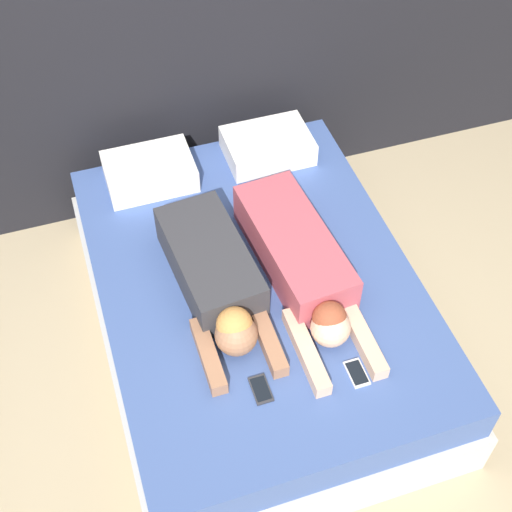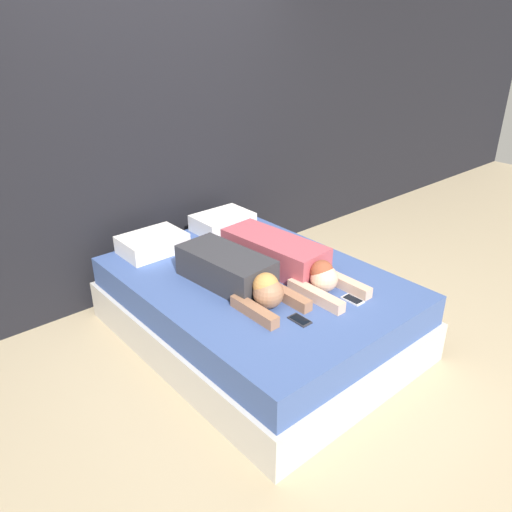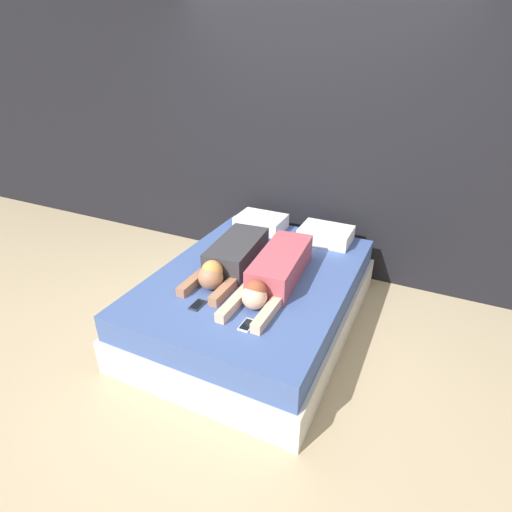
{
  "view_description": "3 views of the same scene",
  "coord_description": "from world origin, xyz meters",
  "px_view_note": "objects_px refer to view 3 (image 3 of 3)",
  "views": [
    {
      "loc": [
        -0.66,
        -2.01,
        3.12
      ],
      "look_at": [
        0.0,
        0.0,
        0.64
      ],
      "focal_mm": 50.0,
      "sensor_mm": 36.0,
      "label": 1
    },
    {
      "loc": [
        -1.95,
        -2.26,
        2.08
      ],
      "look_at": [
        0.0,
        0.0,
        0.64
      ],
      "focal_mm": 35.0,
      "sensor_mm": 36.0,
      "label": 2
    },
    {
      "loc": [
        1.19,
        -2.47,
        2.09
      ],
      "look_at": [
        0.0,
        0.0,
        0.64
      ],
      "focal_mm": 28.0,
      "sensor_mm": 36.0,
      "label": 3
    }
  ],
  "objects_px": {
    "person_right": "(276,271)",
    "cell_phone_left": "(198,305)",
    "person_left": "(231,258)",
    "cell_phone_right": "(247,325)",
    "pillow_head_right": "(326,235)",
    "bed": "(256,299)",
    "pillow_head_left": "(261,222)"
  },
  "relations": [
    {
      "from": "cell_phone_right",
      "to": "pillow_head_left",
      "type": "bearing_deg",
      "value": 111.64
    },
    {
      "from": "person_right",
      "to": "pillow_head_right",
      "type": "bearing_deg",
      "value": 81.35
    },
    {
      "from": "bed",
      "to": "pillow_head_left",
      "type": "bearing_deg",
      "value": 112.36
    },
    {
      "from": "bed",
      "to": "person_left",
      "type": "bearing_deg",
      "value": -170.78
    },
    {
      "from": "pillow_head_right",
      "to": "pillow_head_left",
      "type": "bearing_deg",
      "value": 180.0
    },
    {
      "from": "pillow_head_left",
      "to": "person_right",
      "type": "distance_m",
      "value": 1.01
    },
    {
      "from": "bed",
      "to": "person_right",
      "type": "bearing_deg",
      "value": -18.81
    },
    {
      "from": "bed",
      "to": "pillow_head_right",
      "type": "height_order",
      "value": "pillow_head_right"
    },
    {
      "from": "person_left",
      "to": "cell_phone_right",
      "type": "relative_size",
      "value": 7.19
    },
    {
      "from": "pillow_head_right",
      "to": "cell_phone_right",
      "type": "distance_m",
      "value": 1.44
    },
    {
      "from": "bed",
      "to": "person_right",
      "type": "height_order",
      "value": "person_right"
    },
    {
      "from": "person_right",
      "to": "cell_phone_right",
      "type": "height_order",
      "value": "person_right"
    },
    {
      "from": "pillow_head_right",
      "to": "cell_phone_right",
      "type": "bearing_deg",
      "value": -93.46
    },
    {
      "from": "pillow_head_right",
      "to": "person_right",
      "type": "distance_m",
      "value": 0.88
    },
    {
      "from": "pillow_head_right",
      "to": "person_right",
      "type": "relative_size",
      "value": 0.41
    },
    {
      "from": "pillow_head_left",
      "to": "person_right",
      "type": "height_order",
      "value": "person_right"
    },
    {
      "from": "cell_phone_right",
      "to": "person_left",
      "type": "bearing_deg",
      "value": 126.32
    },
    {
      "from": "pillow_head_right",
      "to": "cell_phone_left",
      "type": "relative_size",
      "value": 3.4
    },
    {
      "from": "person_left",
      "to": "bed",
      "type": "bearing_deg",
      "value": 9.22
    },
    {
      "from": "person_right",
      "to": "cell_phone_left",
      "type": "xyz_separation_m",
      "value": [
        -0.37,
        -0.52,
        -0.09
      ]
    },
    {
      "from": "pillow_head_left",
      "to": "person_right",
      "type": "relative_size",
      "value": 0.41
    },
    {
      "from": "person_left",
      "to": "person_right",
      "type": "relative_size",
      "value": 0.86
    },
    {
      "from": "pillow_head_right",
      "to": "bed",
      "type": "bearing_deg",
      "value": -112.36
    },
    {
      "from": "cell_phone_left",
      "to": "person_left",
      "type": "bearing_deg",
      "value": 93.38
    },
    {
      "from": "person_left",
      "to": "cell_phone_right",
      "type": "bearing_deg",
      "value": -53.68
    },
    {
      "from": "pillow_head_left",
      "to": "pillow_head_right",
      "type": "height_order",
      "value": "same"
    },
    {
      "from": "person_left",
      "to": "person_right",
      "type": "bearing_deg",
      "value": -4.86
    },
    {
      "from": "bed",
      "to": "cell_phone_right",
      "type": "xyz_separation_m",
      "value": [
        0.24,
        -0.64,
        0.25
      ]
    },
    {
      "from": "bed",
      "to": "cell_phone_left",
      "type": "relative_size",
      "value": 15.19
    },
    {
      "from": "bed",
      "to": "cell_phone_left",
      "type": "bearing_deg",
      "value": -106.27
    },
    {
      "from": "person_left",
      "to": "pillow_head_left",
      "type": "bearing_deg",
      "value": 98.56
    },
    {
      "from": "cell_phone_left",
      "to": "pillow_head_left",
      "type": "bearing_deg",
      "value": 96.5
    }
  ]
}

